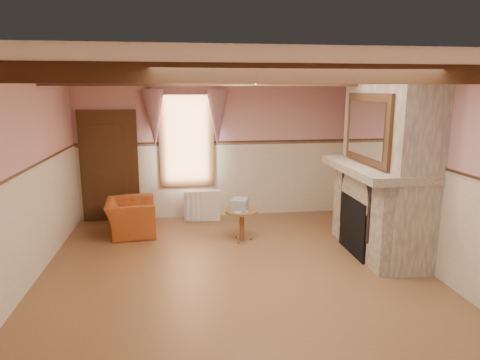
{
  "coord_description": "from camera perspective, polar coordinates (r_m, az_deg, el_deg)",
  "views": [
    {
      "loc": [
        -0.74,
        -5.51,
        2.54
      ],
      "look_at": [
        0.16,
        0.8,
        1.2
      ],
      "focal_mm": 32.0,
      "sensor_mm": 36.0,
      "label": 1
    }
  ],
  "objects": [
    {
      "name": "floor",
      "position": [
        6.11,
        -0.43,
        -12.65
      ],
      "size": [
        5.5,
        6.0,
        0.01
      ],
      "primitive_type": "cube",
      "color": "brown",
      "rests_on": "ground"
    },
    {
      "name": "ceiling",
      "position": [
        5.56,
        -0.48,
        14.59
      ],
      "size": [
        5.5,
        6.0,
        0.01
      ],
      "primitive_type": "cube",
      "color": "silver",
      "rests_on": "wall_back"
    },
    {
      "name": "wall_back",
      "position": [
        8.62,
        -3.11,
        4.3
      ],
      "size": [
        5.5,
        0.02,
        2.8
      ],
      "primitive_type": "cube",
      "color": "tan",
      "rests_on": "floor"
    },
    {
      "name": "wall_front",
      "position": [
        2.85,
        7.76,
        -11.79
      ],
      "size": [
        5.5,
        0.02,
        2.8
      ],
      "primitive_type": "cube",
      "color": "tan",
      "rests_on": "floor"
    },
    {
      "name": "wall_left",
      "position": [
        5.97,
        -27.6,
        -0.47
      ],
      "size": [
        0.02,
        6.0,
        2.8
      ],
      "primitive_type": "cube",
      "color": "tan",
      "rests_on": "floor"
    },
    {
      "name": "wall_right",
      "position": [
        6.62,
        23.87,
        0.96
      ],
      "size": [
        0.02,
        6.0,
        2.8
      ],
      "primitive_type": "cube",
      "color": "tan",
      "rests_on": "floor"
    },
    {
      "name": "wainscot",
      "position": [
        5.84,
        -0.44,
        -5.95
      ],
      "size": [
        5.5,
        6.0,
        1.5
      ],
      "primitive_type": null,
      "color": "beige",
      "rests_on": "floor"
    },
    {
      "name": "chair_rail",
      "position": [
        5.65,
        -0.45,
        1.31
      ],
      "size": [
        5.5,
        6.0,
        0.08
      ],
      "primitive_type": null,
      "color": "black",
      "rests_on": "wainscot"
    },
    {
      "name": "firebox",
      "position": [
        7.01,
        15.39,
        -5.87
      ],
      "size": [
        0.2,
        0.95,
        0.9
      ],
      "primitive_type": "cube",
      "color": "black",
      "rests_on": "floor"
    },
    {
      "name": "armchair",
      "position": [
        7.91,
        -14.34,
        -4.82
      ],
      "size": [
        0.93,
        1.04,
        0.63
      ],
      "primitive_type": "imported",
      "rotation": [
        0.0,
        0.0,
        1.66
      ],
      "color": "#994219",
      "rests_on": "floor"
    },
    {
      "name": "side_table",
      "position": [
        7.34,
        0.24,
        -6.06
      ],
      "size": [
        0.64,
        0.64,
        0.55
      ],
      "primitive_type": "cylinder",
      "rotation": [
        0.0,
        0.0,
        -0.14
      ],
      "color": "brown",
      "rests_on": "floor"
    },
    {
      "name": "book_stack",
      "position": [
        7.21,
        -0.02,
        -3.29
      ],
      "size": [
        0.34,
        0.38,
        0.2
      ],
      "primitive_type": "cube",
      "rotation": [
        0.0,
        0.0,
        -0.3
      ],
      "color": "#B7AD8C",
      "rests_on": "side_table"
    },
    {
      "name": "radiator",
      "position": [
        8.52,
        -5.05,
        -3.38
      ],
      "size": [
        0.71,
        0.24,
        0.6
      ],
      "primitive_type": "cube",
      "rotation": [
        0.0,
        0.0,
        -0.08
      ],
      "color": "silver",
      "rests_on": "floor"
    },
    {
      "name": "bowl",
      "position": [
        6.97,
        17.38,
        2.47
      ],
      "size": [
        0.35,
        0.35,
        0.09
      ],
      "primitive_type": "imported",
      "color": "brown",
      "rests_on": "mantel"
    },
    {
      "name": "mantel_clock",
      "position": [
        7.34,
        16.01,
        3.46
      ],
      "size": [
        0.14,
        0.24,
        0.2
      ],
      "primitive_type": "cube",
      "color": "black",
      "rests_on": "mantel"
    },
    {
      "name": "oil_lamp",
      "position": [
        7.11,
        16.84,
        3.48
      ],
      "size": [
        0.11,
        0.11,
        0.28
      ],
      "primitive_type": "cylinder",
      "color": "#B69333",
      "rests_on": "mantel"
    },
    {
      "name": "candle_red",
      "position": [
        6.41,
        19.77,
        1.87
      ],
      "size": [
        0.06,
        0.06,
        0.16
      ],
      "primitive_type": "cylinder",
      "color": "#A91A14",
      "rests_on": "mantel"
    },
    {
      "name": "jar_yellow",
      "position": [
        6.39,
        19.86,
        1.65
      ],
      "size": [
        0.06,
        0.06,
        0.12
      ],
      "primitive_type": "cylinder",
      "color": "yellow",
      "rests_on": "mantel"
    },
    {
      "name": "fireplace",
      "position": [
        6.97,
        19.03,
        1.85
      ],
      "size": [
        0.85,
        2.0,
        2.8
      ],
      "primitive_type": "cube",
      "color": "gray",
      "rests_on": "floor"
    },
    {
      "name": "mantel",
      "position": [
        6.9,
        17.67,
        1.5
      ],
      "size": [
        1.05,
        2.05,
        0.12
      ],
      "primitive_type": "cube",
      "color": "gray",
      "rests_on": "fireplace"
    },
    {
      "name": "overmantel_mirror",
      "position": [
        6.74,
        16.57,
        6.57
      ],
      "size": [
        0.06,
        1.44,
        1.04
      ],
      "primitive_type": "cube",
      "color": "silver",
      "rests_on": "fireplace"
    },
    {
      "name": "door",
      "position": [
        8.69,
        -16.99,
        1.51
      ],
      "size": [
        1.1,
        0.1,
        2.1
      ],
      "primitive_type": "cube",
      "color": "black",
      "rests_on": "floor"
    },
    {
      "name": "window",
      "position": [
        8.53,
        -7.15,
        5.83
      ],
      "size": [
        1.06,
        0.08,
        2.02
      ],
      "primitive_type": "cube",
      "color": "white",
      "rests_on": "wall_back"
    },
    {
      "name": "window_drapes",
      "position": [
        8.39,
        -7.25,
        9.84
      ],
      "size": [
        1.3,
        0.14,
        1.4
      ],
      "primitive_type": "cube",
      "color": "gray",
      "rests_on": "wall_back"
    },
    {
      "name": "ceiling_beam_front",
      "position": [
        4.37,
        1.67,
        14.0
      ],
      "size": [
        5.5,
        0.18,
        0.2
      ],
      "primitive_type": "cube",
      "color": "black",
      "rests_on": "ceiling"
    },
    {
      "name": "ceiling_beam_back",
      "position": [
        6.75,
        -1.86,
        13.27
      ],
      "size": [
        5.5,
        0.18,
        0.2
      ],
      "primitive_type": "cube",
      "color": "black",
      "rests_on": "ceiling"
    }
  ]
}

